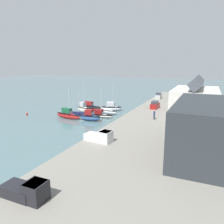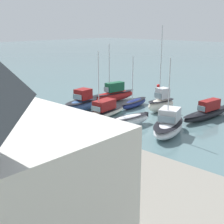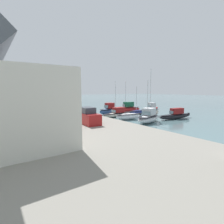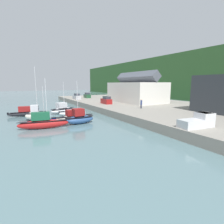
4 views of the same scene
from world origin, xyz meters
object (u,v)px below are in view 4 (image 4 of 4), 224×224
Objects in this scene: moored_boat_1 at (71,113)px; pickup_truck_0 at (199,121)px; moored_boat_7 at (43,122)px; moored_boat_3 at (80,118)px; parked_car_0 at (106,101)px; parked_car_1 at (77,97)px; moored_boat_0 at (63,109)px; moored_boat_2 at (75,116)px; moored_boat_6 at (42,120)px; moored_boat_4 at (28,113)px; parked_car_2 at (87,96)px; moored_boat_5 at (36,114)px; person_on_quay at (141,104)px; dog_on_quay at (79,96)px.

pickup_truck_0 is at bearing 31.46° from moored_boat_1.
moored_boat_3 is at bearing 103.01° from moored_boat_7.
parked_car_0 is 1.01× the size of parked_car_1.
moored_boat_2 is at bearing -16.30° from moored_boat_0.
moored_boat_0 reaches higher than moored_boat_1.
moored_boat_1 is (4.42, 0.87, -0.28)m from moored_boat_0.
parked_car_0 reaches higher than pickup_truck_0.
moored_boat_2 is (8.90, 0.26, -0.24)m from moored_boat_0.
moored_boat_0 is 11.02m from moored_boat_6.
parked_car_2 is (-23.84, 23.69, 1.64)m from moored_boat_4.
parked_car_1 is 7.47m from parked_car_2.
moored_boat_6 is 1.58× the size of parked_car_1.
parked_car_2 is (-33.03, 15.70, 1.68)m from moored_boat_2.
moored_boat_6 is (-3.65, -5.88, -0.46)m from moored_boat_3.
moored_boat_5 is 37.15m from parked_car_2.
parked_car_1 is at bearing 144.37° from moored_boat_6.
moored_boat_0 is 28.96m from parked_car_2.
moored_boat_4 is at bearing -143.69° from moored_boat_2.
person_on_quay is (11.29, 23.27, 1.82)m from moored_boat_4.
dog_on_quay is (-7.93, 3.62, -0.46)m from parked_car_1.
moored_boat_6 is at bearing 131.39° from dog_on_quay.
moored_boat_5 is at bearing -135.53° from pickup_truck_0.
moored_boat_7 is 1.89× the size of parked_car_0.
parked_car_1 reaches higher than pickup_truck_0.
pickup_truck_0 is at bearing 48.39° from moored_boat_5.
moored_boat_4 is (-4.71, -8.60, 0.08)m from moored_boat_1.
parked_car_1 is 1.98× the size of person_on_quay.
moored_boat_3 is 6.94m from moored_boat_6.
moored_boat_4 is 1.30× the size of moored_boat_6.
moored_boat_0 reaches higher than moored_boat_4.
parked_car_0 is 12.70m from person_on_quay.
pickup_truck_0 is (28.80, 10.81, 1.34)m from moored_boat_0.
person_on_quay is at bearing -87.22° from parked_car_2.
moored_boat_4 is at bearing -131.36° from parked_car_2.
moored_boat_7 reaches higher than moored_boat_1.
moored_boat_3 is 19.36m from parked_car_0.
parked_car_1 and parked_car_2 have the same top height.
moored_boat_7 is at bearing -43.43° from moored_boat_0.
moored_boat_5 is 3.96m from moored_boat_6.
moored_boat_2 reaches higher than person_on_quay.
person_on_quay is at bearing 78.82° from moored_boat_6.
moored_boat_2 is 1.94× the size of parked_car_1.
moored_boat_7 reaches higher than parked_car_1.
moored_boat_1 is 1.05× the size of moored_boat_3.
parked_car_2 is (-37.02, 16.06, 1.39)m from moored_boat_3.
person_on_quay is (1.76, 21.52, 2.02)m from moored_boat_6.
moored_boat_5 is 22.89m from person_on_quay.
moored_boat_0 is at bearing -125.31° from person_on_quay.
moored_boat_7 is at bearing -89.55° from moored_boat_3.
parked_car_2 is (-37.53, 22.34, 1.40)m from moored_boat_7.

